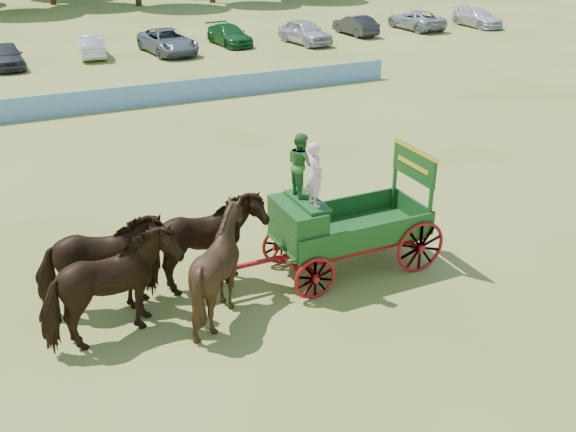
{
  "coord_description": "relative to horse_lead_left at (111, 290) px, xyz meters",
  "views": [
    {
      "loc": [
        -7.76,
        -11.92,
        8.36
      ],
      "look_at": [
        -1.42,
        1.56,
        1.3
      ],
      "focal_mm": 40.0,
      "sensor_mm": 36.0,
      "label": 1
    }
  ],
  "objects": [
    {
      "name": "parked_cars",
      "position": [
        7.01,
        30.3,
        -0.47
      ],
      "size": [
        56.81,
        7.19,
        1.64
      ],
      "color": "silver",
      "rests_on": "ground"
    },
    {
      "name": "horse_lead_left",
      "position": [
        0.0,
        0.0,
        0.0
      ],
      "size": [
        3.14,
        1.96,
        2.46
      ],
      "primitive_type": "imported",
      "rotation": [
        0.0,
        0.0,
        1.8
      ],
      "color": "black",
      "rests_on": "ground"
    },
    {
      "name": "farm_dray",
      "position": [
        5.36,
        0.58,
        0.41
      ],
      "size": [
        6.0,
        2.0,
        3.7
      ],
      "color": "maroon",
      "rests_on": "ground"
    },
    {
      "name": "ground",
      "position": [
        6.23,
        -0.01,
        -1.23
      ],
      "size": [
        160.0,
        160.0,
        0.0
      ],
      "primitive_type": "plane",
      "color": "#9D9447",
      "rests_on": "ground"
    },
    {
      "name": "sponsor_banner",
      "position": [
        5.23,
        17.99,
        -0.7
      ],
      "size": [
        26.0,
        0.08,
        1.05
      ],
      "primitive_type": "cube",
      "color": "blue",
      "rests_on": "ground"
    },
    {
      "name": "horse_lead_right",
      "position": [
        0.0,
        1.1,
        0.0
      ],
      "size": [
        3.07,
        1.73,
        2.46
      ],
      "primitive_type": "imported",
      "rotation": [
        0.0,
        0.0,
        1.43
      ],
      "color": "black",
      "rests_on": "ground"
    },
    {
      "name": "horse_wheel_left",
      "position": [
        2.4,
        0.0,
        0.0
      ],
      "size": [
        2.48,
        2.27,
        2.46
      ],
      "primitive_type": "imported",
      "rotation": [
        0.0,
        0.0,
        1.7
      ],
      "color": "black",
      "rests_on": "ground"
    },
    {
      "name": "horse_wheel_right",
      "position": [
        2.4,
        1.1,
        0.0
      ],
      "size": [
        2.97,
        1.45,
        2.46
      ],
      "primitive_type": "imported",
      "rotation": [
        0.0,
        0.0,
        1.61
      ],
      "color": "black",
      "rests_on": "ground"
    }
  ]
}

